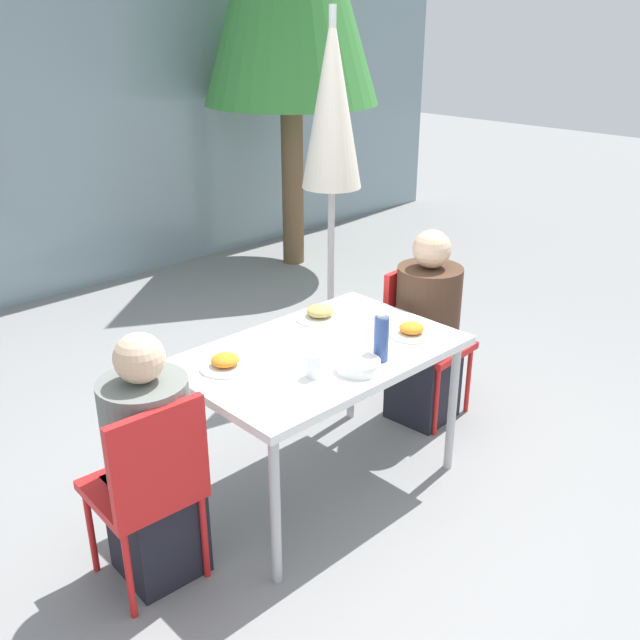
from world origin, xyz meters
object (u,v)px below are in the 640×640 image
Objects in this scene: chair_right at (419,330)px; drinking_cup at (313,365)px; salad_bowl at (358,365)px; bottle at (381,338)px; chair_left at (150,481)px; closed_umbrella at (332,116)px; person_left at (151,467)px; person_right at (426,334)px.

drinking_cup is (-1.15, -0.32, 0.29)m from chair_right.
salad_bowl is (0.18, -0.10, -0.03)m from drinking_cup.
bottle is 0.35m from drinking_cup.
drinking_cup is (0.75, -0.14, 0.29)m from chair_left.
chair_right is at bearing -95.28° from closed_umbrella.
person_left is at bearing -154.47° from closed_umbrella.
closed_umbrella reaches higher than chair_left.
chair_right is at bearing 27.14° from bottle.
chair_right reaches higher than salad_bowl.
drinking_cup reaches higher than salad_bowl.
chair_right is 4.52× the size of salad_bowl.
person_left is (0.05, 0.08, -0.00)m from chair_left.
person_left is at bearing -3.65° from person_right.
chair_right is 8.46× the size of drinking_cup.
person_left reaches higher than chair_right.
person_left reaches higher than bottle.
closed_umbrella reaches higher than person_left.
chair_left is at bearing -1.28° from person_right.
chair_right is at bearing 23.60° from salad_bowl.
person_right reaches higher than drinking_cup.
closed_umbrella is (1.92, 0.91, 1.12)m from person_left.
person_right is at bearing 58.00° from chair_right.
chair_right is 0.77× the size of person_right.
closed_umbrella is at bearing -102.03° from person_right.
salad_bowl is at bearing -16.90° from person_left.
chair_left is 0.99m from salad_bowl.
person_left is 0.78m from drinking_cup.
closed_umbrella is 1.82m from salad_bowl.
bottle is 0.17m from salad_bowl.
closed_umbrella reaches higher than salad_bowl.
salad_bowl is (-1.04, -1.23, -0.85)m from closed_umbrella.
chair_left is 1.15m from bottle.
drinking_cup is at bearing 163.79° from bottle.
person_left is 1.26× the size of chair_right.
closed_umbrella is 1.70m from bottle.
person_right is 4.98× the size of bottle.
bottle is (-0.82, -0.42, 0.35)m from chair_right.
salad_bowl is (0.93, -0.24, 0.27)m from chair_left.
person_right reaches higher than chair_left.
closed_umbrella is at bearing 29.57° from chair_left.
chair_right is at bearing 6.24° from person_left.
bottle is at bearing -16.21° from drinking_cup.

